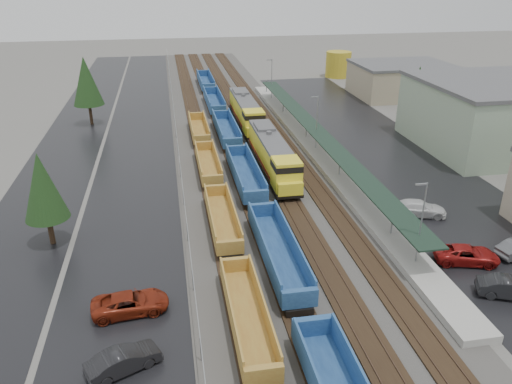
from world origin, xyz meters
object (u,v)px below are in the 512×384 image
locomotive_trail (246,112)px  storage_tank (338,64)px  well_string_yellow (233,260)px  parked_car_west_b (124,361)px  parked_car_east_a (510,288)px  locomotive_lead (273,155)px  parked_car_west_c (130,303)px  parked_car_east_c (419,208)px  parked_car_east_b (467,255)px  well_string_blue (245,174)px

locomotive_trail → storage_tank: bearing=52.3°
well_string_yellow → storage_tank: 86.09m
parked_car_west_b → parked_car_east_a: 29.38m
locomotive_lead → parked_car_west_c: bearing=-122.8°
parked_car_west_c → parked_car_east_a: parked_car_east_a is taller
parked_car_west_b → locomotive_lead: bearing=-52.3°
storage_tank → parked_car_east_c: 72.98m
locomotive_lead → storage_tank: size_ratio=3.41×
locomotive_lead → parked_car_west_c: 30.13m
parked_car_west_c → parked_car_east_a: 29.32m
storage_tank → parked_car_east_b: bearing=-100.9°
locomotive_trail → parked_car_west_c: locomotive_trail is taller
storage_tank → parked_car_west_c: 93.53m
locomotive_trail → parked_car_west_b: (-16.42, -52.33, -1.62)m
parked_car_east_a → parked_car_east_c: parked_car_east_a is taller
parked_car_east_b → locomotive_trail: bearing=30.9°
parked_car_west_c → parked_car_east_b: (28.60, 1.87, -0.02)m
well_string_blue → parked_car_west_c: 25.74m
locomotive_lead → parked_car_east_c: locomotive_lead is taller
locomotive_lead → parked_car_west_b: locomotive_lead is taller
parked_car_west_b → parked_car_west_c: 6.03m
locomotive_lead → parked_car_east_c: (12.51, -14.19, -1.60)m
parked_car_west_c → parked_car_east_c: 30.86m
well_string_blue → parked_car_west_c: size_ratio=21.75×
storage_tank → parked_car_west_c: (-44.17, -82.42, -2.14)m
well_string_yellow → parked_car_east_a: well_string_yellow is taller
parked_car_west_b → parked_car_east_b: size_ratio=0.86×
parked_car_west_b → parked_car_west_c: bearing=-25.9°
well_string_blue → parked_car_east_c: size_ratio=22.14×
locomotive_trail → parked_car_east_a: 51.32m
well_string_yellow → parked_car_west_b: well_string_yellow is taller
locomotive_lead → well_string_yellow: 22.61m
locomotive_trail → storage_tank: storage_tank is taller
parked_car_east_c → parked_car_east_b: bearing=-164.8°
locomotive_trail → parked_car_east_b: locomotive_trail is taller
locomotive_trail → well_string_blue: bearing=-99.6°
parked_car_west_b → parked_car_west_c: size_ratio=0.84×
locomotive_lead → parked_car_west_b: size_ratio=4.18×
parked_car_east_c → parked_car_east_a: bearing=-162.3°
parked_car_west_b → parked_car_east_c: (28.92, 17.14, 0.02)m
parked_car_west_b → parked_car_east_c: size_ratio=0.86×
parked_car_east_a → parked_car_west_c: bearing=105.9°
locomotive_trail → parked_car_east_c: (12.51, -35.19, -1.60)m
parked_car_west_b → storage_tank: bearing=-51.2°
well_string_blue → parked_car_east_c: bearing=-34.9°
parked_car_east_c → storage_tank: bearing=4.2°
storage_tank → parked_car_west_b: (-44.30, -88.45, -2.14)m
well_string_yellow → parked_car_east_c: well_string_yellow is taller
locomotive_lead → well_string_blue: locomotive_lead is taller
locomotive_lead → parked_car_east_b: size_ratio=3.60×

